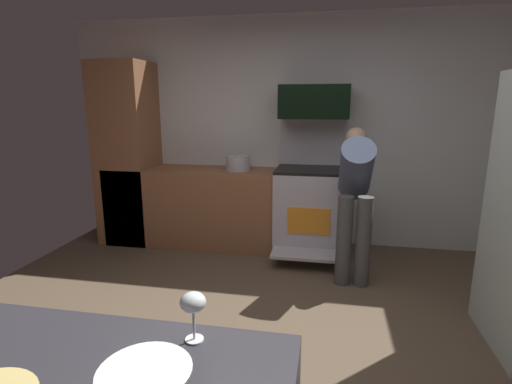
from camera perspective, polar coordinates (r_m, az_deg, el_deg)
ground_plane at (r=2.83m, az=-0.38°, el=-22.89°), size 5.20×4.80×0.02m
wall_back at (r=4.62m, az=5.19°, el=8.62°), size 5.20×0.12×2.60m
lower_cabinet_run at (r=4.60m, az=-6.72°, el=-2.22°), size 2.40×0.60×0.90m
cabinet_column at (r=4.87m, az=-18.26°, el=5.28°), size 0.60×0.60×2.10m
oven_range at (r=4.37m, az=7.97°, el=-2.28°), size 0.76×0.94×1.48m
microwave at (r=4.31m, az=8.52°, el=12.93°), size 0.74×0.38×0.35m
person_cook at (r=3.70m, az=14.33°, el=0.13°), size 0.31×0.68×1.41m
mixing_bowl_prep at (r=1.17m, az=-15.92°, el=-25.09°), size 0.25×0.25×0.07m
wine_glass_mid at (r=1.29m, az=-9.22°, el=-15.91°), size 0.08×0.08×0.17m
stock_pot at (r=4.40m, az=-2.65°, el=4.25°), size 0.27×0.27×0.16m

